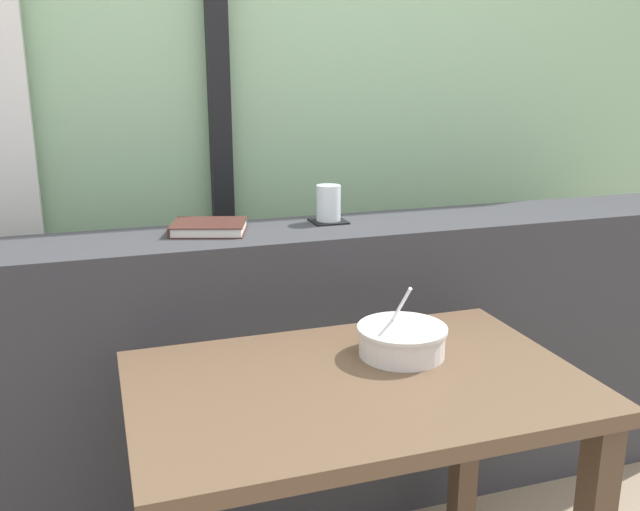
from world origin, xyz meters
The scene contains 8 objects.
outdoor_backdrop centered at (0.00, 1.13, 1.40)m, with size 4.80×0.08×2.80m, color #9EC699.
window_divider_post centered at (-0.07, 1.06, 1.30)m, with size 0.07×0.05×2.60m, color black.
dark_console_ledge centered at (0.00, 0.55, 0.44)m, with size 2.80×0.31×0.88m, color #38383D.
breakfast_table centered at (0.01, -0.02, 0.56)m, with size 0.96×0.62×0.69m.
coaster_square centered at (0.16, 0.60, 0.89)m, with size 0.10×0.10×0.01m, color black.
juice_glass centered at (0.16, 0.60, 0.94)m, with size 0.07×0.07×0.10m.
closed_book centered at (-0.19, 0.58, 0.90)m, with size 0.24×0.21×0.03m.
soup_bowl centered at (0.16, 0.06, 0.72)m, with size 0.21×0.21×0.17m.
Camera 1 is at (-0.48, -1.28, 1.33)m, focal length 38.80 mm.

